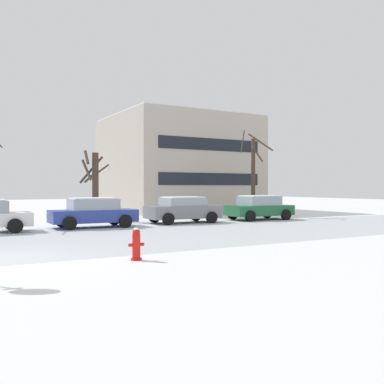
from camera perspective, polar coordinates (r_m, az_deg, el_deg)
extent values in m
plane|color=white|center=(13.25, -22.34, -8.05)|extent=(120.00, 120.00, 0.00)
cylinder|color=red|center=(12.26, -7.18, -8.57)|extent=(0.30, 0.30, 0.06)
cylinder|color=red|center=(12.21, -7.18, -6.90)|extent=(0.22, 0.22, 0.66)
sphere|color=red|center=(12.16, -7.18, -5.15)|extent=(0.21, 0.21, 0.21)
cylinder|color=red|center=(12.14, -7.88, -6.78)|extent=(0.12, 0.09, 0.09)
cylinder|color=red|center=(12.27, -6.49, -6.70)|extent=(0.12, 0.09, 0.09)
sphere|color=white|center=(12.16, -7.18, -4.89)|extent=(0.15, 0.15, 0.15)
cylinder|color=black|center=(22.24, -22.28, -3.70)|extent=(0.65, 0.24, 0.64)
cylinder|color=black|center=(20.48, -21.79, -4.07)|extent=(0.65, 0.24, 0.64)
cube|color=#283D93|center=(22.29, -12.58, -3.02)|extent=(4.19, 1.87, 0.60)
cube|color=#8C99A8|center=(22.26, -12.59, -1.56)|extent=(2.33, 1.66, 0.54)
cube|color=white|center=(22.25, -12.59, -0.79)|extent=(2.12, 1.53, 0.06)
cylinder|color=black|center=(23.52, -9.98, -3.43)|extent=(0.65, 0.24, 0.64)
cylinder|color=black|center=(21.87, -8.58, -3.74)|extent=(0.65, 0.24, 0.64)
cylinder|color=black|center=(22.84, -16.42, -3.57)|extent=(0.65, 0.24, 0.64)
cylinder|color=black|center=(21.14, -15.48, -3.90)|extent=(0.65, 0.24, 0.64)
cube|color=slate|center=(24.51, -1.20, -2.57)|extent=(4.11, 1.97, 0.68)
cube|color=#8C99A8|center=(24.48, -1.20, -1.26)|extent=(2.28, 1.75, 0.44)
cube|color=white|center=(24.48, -1.20, -0.68)|extent=(2.08, 1.62, 0.06)
cylinder|color=black|center=(25.95, 0.48, -3.04)|extent=(0.65, 0.24, 0.64)
cylinder|color=black|center=(24.34, 2.55, -3.28)|extent=(0.65, 0.24, 0.64)
cylinder|color=black|center=(24.82, -4.87, -3.21)|extent=(0.65, 0.24, 0.64)
cylinder|color=black|center=(23.13, -3.08, -3.49)|extent=(0.65, 0.24, 0.64)
cube|color=#1E6038|center=(27.14, 8.64, -2.34)|extent=(4.09, 1.97, 0.61)
cube|color=#8C99A8|center=(27.12, 8.64, -1.13)|extent=(2.27, 1.75, 0.54)
cube|color=white|center=(27.11, 8.64, -0.50)|extent=(2.07, 1.62, 0.06)
cylinder|color=black|center=(28.68, 9.64, -2.69)|extent=(0.65, 0.24, 0.64)
cylinder|color=black|center=(27.24, 12.01, -2.87)|extent=(0.65, 0.24, 0.64)
cylinder|color=black|center=(27.17, 5.26, -2.87)|extent=(0.65, 0.24, 0.64)
cylinder|color=black|center=(25.64, 7.52, -3.09)|extent=(0.65, 0.24, 0.64)
cylinder|color=#423326|center=(30.53, 7.87, 1.87)|extent=(0.28, 0.28, 5.28)
cylinder|color=#423326|center=(30.78, 6.54, 6.51)|extent=(1.13, 1.12, 1.69)
cylinder|color=#423326|center=(29.87, 8.85, 6.33)|extent=(1.94, 0.30, 1.10)
cylinder|color=#423326|center=(30.27, 8.43, 4.86)|extent=(0.97, 0.16, 1.06)
cylinder|color=#423326|center=(26.54, -12.33, 0.66)|extent=(0.38, 0.38, 4.00)
cylinder|color=#423326|center=(26.51, -13.41, 4.38)|extent=(0.31, 1.12, 0.89)
cylinder|color=#423326|center=(27.09, -11.82, 2.61)|extent=(0.97, 0.90, 0.89)
cylinder|color=#423326|center=(27.21, -12.83, 2.82)|extent=(1.48, 0.20, 1.67)
cylinder|color=#423326|center=(26.89, -12.87, 1.98)|extent=(0.93, 0.42, 0.80)
cylinder|color=#423326|center=(26.33, -13.40, 2.80)|extent=(0.31, 1.21, 1.25)
cube|color=#B2A899|center=(37.51, -1.88, 3.52)|extent=(10.87, 10.52, 7.72)
cube|color=white|center=(37.90, -1.88, 9.43)|extent=(10.65, 10.31, 0.10)
cube|color=black|center=(32.91, 2.48, 1.67)|extent=(8.70, 0.04, 0.90)
cube|color=black|center=(33.05, 2.48, 6.14)|extent=(8.70, 0.04, 0.90)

